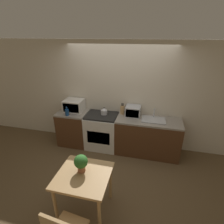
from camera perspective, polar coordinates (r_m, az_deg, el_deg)
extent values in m
plane|color=brown|center=(4.12, -0.67, -16.85)|extent=(16.00, 16.00, 0.00)
cube|color=beige|center=(4.32, 2.51, 5.25)|extent=(10.00, 0.06, 2.60)
cube|color=#4C2D19|center=(4.72, -12.21, -5.17)|extent=(0.74, 0.62, 0.86)
cube|color=gray|center=(4.52, -12.71, -0.19)|extent=(0.74, 0.62, 0.04)
cube|color=#4C2D19|center=(4.32, 11.43, -8.07)|extent=(1.49, 0.62, 0.86)
cube|color=gray|center=(4.10, 11.95, -2.74)|extent=(1.49, 0.62, 0.04)
cube|color=silver|center=(4.47, -3.31, -6.40)|extent=(0.78, 0.62, 0.86)
cube|color=black|center=(4.26, -3.45, -1.18)|extent=(0.75, 0.57, 0.04)
cube|color=black|center=(4.22, -4.48, -8.39)|extent=(0.56, 0.02, 0.32)
cylinder|color=#B7B7BC|center=(4.25, -2.60, -0.07)|extent=(0.15, 0.15, 0.11)
cone|color=#B7B7BC|center=(4.22, -2.62, 0.95)|extent=(0.14, 0.14, 0.05)
sphere|color=black|center=(4.21, -2.63, 1.38)|extent=(0.03, 0.03, 0.03)
cube|color=silver|center=(4.53, -12.27, 2.16)|extent=(0.47, 0.39, 0.29)
cube|color=black|center=(4.38, -13.31, 1.25)|extent=(0.41, 0.01, 0.23)
cylinder|color=navy|center=(4.32, -14.47, -0.13)|extent=(0.09, 0.09, 0.16)
cylinder|color=navy|center=(4.28, -14.62, 1.18)|extent=(0.03, 0.03, 0.06)
cube|color=tan|center=(4.26, 3.41, 0.67)|extent=(0.09, 0.09, 0.20)
cylinder|color=black|center=(4.21, 3.17, 2.41)|extent=(0.01, 0.01, 0.07)
cylinder|color=black|center=(4.21, 3.46, 2.38)|extent=(0.01, 0.01, 0.07)
cylinder|color=black|center=(4.21, 3.74, 2.35)|extent=(0.01, 0.01, 0.07)
cube|color=#ADAFB5|center=(4.18, 6.89, 0.31)|extent=(0.35, 0.32, 0.24)
cube|color=black|center=(4.04, 6.62, -0.54)|extent=(0.31, 0.01, 0.19)
cube|color=#ADAFB5|center=(4.09, 13.41, -2.50)|extent=(0.53, 0.36, 0.02)
cylinder|color=#ADAFB5|center=(4.15, 13.60, -0.26)|extent=(0.03, 0.03, 0.22)
cube|color=tan|center=(2.85, -9.33, -19.75)|extent=(0.81, 0.76, 0.04)
cylinder|color=tan|center=(3.07, -17.99, -27.22)|extent=(0.05, 0.05, 0.72)
cylinder|color=tan|center=(2.86, -4.10, -30.88)|extent=(0.05, 0.05, 0.72)
cylinder|color=tan|center=(3.44, -12.40, -19.55)|extent=(0.05, 0.05, 0.72)
cylinder|color=tan|center=(3.25, -0.52, -21.94)|extent=(0.05, 0.05, 0.72)
cylinder|color=tan|center=(3.03, -14.77, -31.95)|extent=(0.04, 0.04, 0.45)
cylinder|color=#9E5B3D|center=(2.87, -9.93, -17.72)|extent=(0.12, 0.12, 0.09)
sphere|color=#2D6B28|center=(2.78, -10.14, -15.62)|extent=(0.21, 0.21, 0.21)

